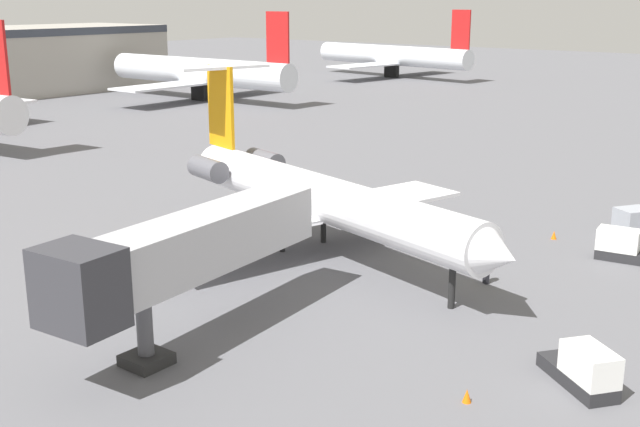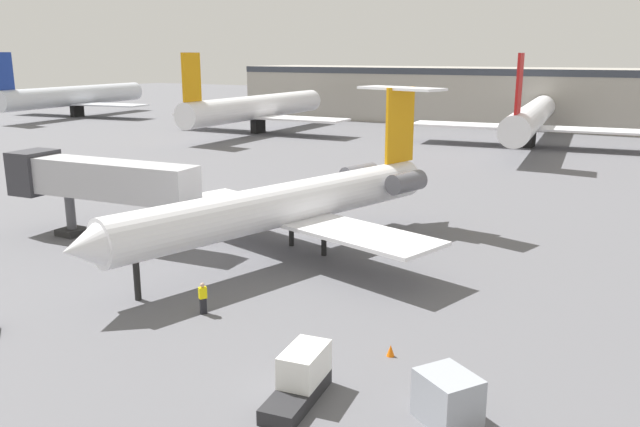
{
  "view_description": "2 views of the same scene",
  "coord_description": "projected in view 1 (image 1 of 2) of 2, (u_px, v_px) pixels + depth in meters",
  "views": [
    {
      "loc": [
        -35.7,
        -28.23,
        15.26
      ],
      "look_at": [
        0.49,
        0.16,
        2.8
      ],
      "focal_mm": 44.8,
      "sensor_mm": 36.0,
      "label": 1
    },
    {
      "loc": [
        23.33,
        -33.82,
        13.07
      ],
      "look_at": [
        4.0,
        0.03,
        3.41
      ],
      "focal_mm": 36.02,
      "sensor_mm": 36.0,
      "label": 2
    }
  ],
  "objects": [
    {
      "name": "cargo_container_uld",
      "position": [
        633.0,
        222.0,
        52.65
      ],
      "size": [
        2.75,
        2.64,
        1.87
      ],
      "color": "#999EA8",
      "rests_on": "ground_plane"
    },
    {
      "name": "ground_plane",
      "position": [
        317.0,
        261.0,
        47.94
      ],
      "size": [
        400.0,
        400.0,
        0.1
      ],
      "primitive_type": "cube",
      "color": "#5B5B60"
    },
    {
      "name": "traffic_cone_near",
      "position": [
        467.0,
        396.0,
        31.06
      ],
      "size": [
        0.36,
        0.36,
        0.55
      ],
      "color": "orange",
      "rests_on": "ground_plane"
    },
    {
      "name": "regional_jet",
      "position": [
        314.0,
        194.0,
        48.78
      ],
      "size": [
        21.95,
        29.57,
        10.7
      ],
      "color": "white",
      "rests_on": "ground_plane"
    },
    {
      "name": "baggage_tug_trailing",
      "position": [
        584.0,
        370.0,
        32.0
      ],
      "size": [
        3.52,
        4.04,
        1.9
      ],
      "color": "#262628",
      "rests_on": "ground_plane"
    },
    {
      "name": "traffic_cone_mid",
      "position": [
        554.0,
        235.0,
        52.13
      ],
      "size": [
        0.36,
        0.36,
        0.55
      ],
      "color": "orange",
      "rests_on": "ground_plane"
    },
    {
      "name": "ground_crew_marshaller",
      "position": [
        487.0,
        269.0,
        43.86
      ],
      "size": [
        0.43,
        0.48,
        1.69
      ],
      "color": "black",
      "rests_on": "ground_plane"
    },
    {
      "name": "parked_airliner_east_mid",
      "position": [
        200.0,
        72.0,
        121.62
      ],
      "size": [
        30.06,
        35.77,
        13.45
      ],
      "color": "silver",
      "rests_on": "ground_plane"
    },
    {
      "name": "jet_bridge",
      "position": [
        177.0,
        253.0,
        34.95
      ],
      "size": [
        15.55,
        4.27,
        6.12
      ],
      "color": "#ADADB2",
      "rests_on": "ground_plane"
    },
    {
      "name": "baggage_tug_lead",
      "position": [
        624.0,
        247.0,
        47.77
      ],
      "size": [
        1.93,
        4.15,
        1.9
      ],
      "color": "#262628",
      "rests_on": "ground_plane"
    },
    {
      "name": "parked_airliner_east_end",
      "position": [
        393.0,
        56.0,
        157.06
      ],
      "size": [
        31.19,
        36.69,
        13.21
      ],
      "color": "silver",
      "rests_on": "ground_plane"
    }
  ]
}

